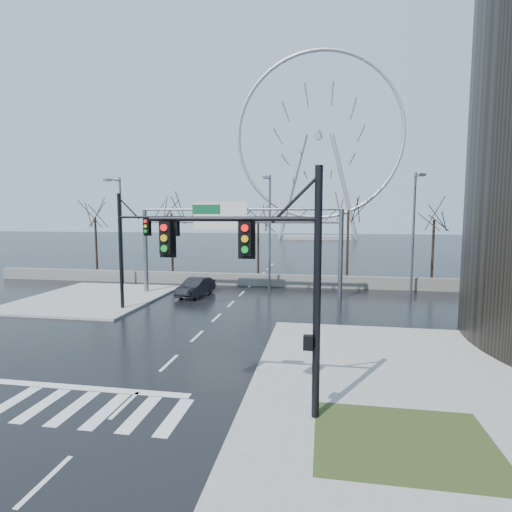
% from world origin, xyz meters
% --- Properties ---
extents(ground, '(260.00, 260.00, 0.00)m').
position_xyz_m(ground, '(0.00, 0.00, 0.00)').
color(ground, black).
rests_on(ground, ground).
extents(sidewalk_right_ext, '(12.00, 10.00, 0.15)m').
position_xyz_m(sidewalk_right_ext, '(10.00, 2.00, 0.07)').
color(sidewalk_right_ext, gray).
rests_on(sidewalk_right_ext, ground).
extents(sidewalk_far, '(10.00, 12.00, 0.15)m').
position_xyz_m(sidewalk_far, '(-11.00, 12.00, 0.07)').
color(sidewalk_far, gray).
rests_on(sidewalk_far, ground).
extents(grass_strip, '(5.00, 4.00, 0.02)m').
position_xyz_m(grass_strip, '(9.00, -5.00, 0.15)').
color(grass_strip, '#2A3917').
rests_on(grass_strip, sidewalk_near).
extents(barrier_wall, '(52.00, 0.50, 1.10)m').
position_xyz_m(barrier_wall, '(0.00, 20.00, 0.55)').
color(barrier_wall, slate).
rests_on(barrier_wall, ground).
extents(signal_mast_near, '(5.52, 0.41, 8.00)m').
position_xyz_m(signal_mast_near, '(5.14, -4.04, 4.87)').
color(signal_mast_near, black).
rests_on(signal_mast_near, ground).
extents(signal_mast_far, '(4.72, 0.41, 8.00)m').
position_xyz_m(signal_mast_far, '(-5.87, 8.96, 4.83)').
color(signal_mast_far, black).
rests_on(signal_mast_far, ground).
extents(sign_gantry, '(16.36, 0.40, 7.60)m').
position_xyz_m(sign_gantry, '(-0.38, 14.96, 5.18)').
color(sign_gantry, slate).
rests_on(sign_gantry, ground).
extents(streetlight_left, '(0.50, 2.55, 10.00)m').
position_xyz_m(streetlight_left, '(-12.00, 18.16, 5.89)').
color(streetlight_left, slate).
rests_on(streetlight_left, ground).
extents(streetlight_mid, '(0.50, 2.55, 10.00)m').
position_xyz_m(streetlight_mid, '(2.00, 18.16, 5.89)').
color(streetlight_mid, slate).
rests_on(streetlight_mid, ground).
extents(streetlight_right, '(0.50, 2.55, 10.00)m').
position_xyz_m(streetlight_right, '(14.00, 18.16, 5.89)').
color(streetlight_right, slate).
rests_on(streetlight_right, ground).
extents(tree_far_left, '(3.50, 3.50, 7.00)m').
position_xyz_m(tree_far_left, '(-18.00, 24.00, 5.57)').
color(tree_far_left, black).
rests_on(tree_far_left, ground).
extents(tree_left, '(3.75, 3.75, 7.50)m').
position_xyz_m(tree_left, '(-9.00, 23.50, 5.98)').
color(tree_left, black).
rests_on(tree_left, ground).
extents(tree_center, '(3.25, 3.25, 6.50)m').
position_xyz_m(tree_center, '(0.00, 24.50, 5.17)').
color(tree_center, black).
rests_on(tree_center, ground).
extents(tree_right, '(3.90, 3.90, 7.80)m').
position_xyz_m(tree_right, '(9.00, 23.50, 6.22)').
color(tree_right, black).
rests_on(tree_right, ground).
extents(tree_far_right, '(3.40, 3.40, 6.80)m').
position_xyz_m(tree_far_right, '(17.00, 24.00, 5.41)').
color(tree_far_right, black).
rests_on(tree_far_right, ground).
extents(ferris_wheel, '(45.00, 6.00, 50.91)m').
position_xyz_m(ferris_wheel, '(5.00, 95.00, 26.13)').
color(ferris_wheel, gray).
rests_on(ferris_wheel, ground).
extents(car, '(2.21, 4.61, 1.46)m').
position_xyz_m(car, '(-3.53, 14.57, 0.73)').
color(car, black).
rests_on(car, ground).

